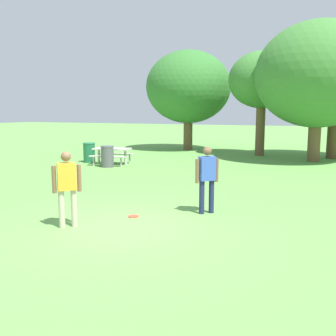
{
  "coord_description": "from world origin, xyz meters",
  "views": [
    {
      "loc": [
        4.1,
        -6.81,
        2.48
      ],
      "look_at": [
        0.13,
        2.22,
        1.0
      ],
      "focal_mm": 40.67,
      "sensor_mm": 36.0,
      "label": 1
    }
  ],
  "objects_px": {
    "picnic_table_near": "(112,153)",
    "trash_can_further_along": "(89,152)",
    "tree_tall_left": "(188,87)",
    "frisbee": "(133,216)",
    "trash_can_beside_table": "(107,156)",
    "tree_far_right": "(318,75)",
    "person_catcher": "(67,184)",
    "person_thrower": "(207,175)",
    "tree_broad_center": "(262,81)"
  },
  "relations": [
    {
      "from": "person_thrower",
      "to": "tree_far_right",
      "type": "height_order",
      "value": "tree_far_right"
    },
    {
      "from": "person_thrower",
      "to": "tree_broad_center",
      "type": "height_order",
      "value": "tree_broad_center"
    },
    {
      "from": "trash_can_beside_table",
      "to": "tree_far_right",
      "type": "height_order",
      "value": "tree_far_right"
    },
    {
      "from": "picnic_table_near",
      "to": "trash_can_further_along",
      "type": "distance_m",
      "value": 1.48
    },
    {
      "from": "picnic_table_near",
      "to": "tree_tall_left",
      "type": "xyz_separation_m",
      "value": [
        0.78,
        7.95,
        3.41
      ]
    },
    {
      "from": "person_catcher",
      "to": "frisbee",
      "type": "height_order",
      "value": "person_catcher"
    },
    {
      "from": "tree_broad_center",
      "to": "trash_can_further_along",
      "type": "bearing_deg",
      "value": -138.23
    },
    {
      "from": "person_thrower",
      "to": "trash_can_further_along",
      "type": "relative_size",
      "value": 1.71
    },
    {
      "from": "picnic_table_near",
      "to": "tree_broad_center",
      "type": "bearing_deg",
      "value": 49.42
    },
    {
      "from": "frisbee",
      "to": "trash_can_further_along",
      "type": "xyz_separation_m",
      "value": [
        -6.68,
        7.67,
        0.47
      ]
    },
    {
      "from": "frisbee",
      "to": "tree_broad_center",
      "type": "bearing_deg",
      "value": 88.36
    },
    {
      "from": "trash_can_further_along",
      "to": "tree_broad_center",
      "type": "relative_size",
      "value": 0.17
    },
    {
      "from": "trash_can_beside_table",
      "to": "tree_far_right",
      "type": "distance_m",
      "value": 10.75
    },
    {
      "from": "frisbee",
      "to": "trash_can_beside_table",
      "type": "xyz_separation_m",
      "value": [
        -4.99,
        6.67,
        0.47
      ]
    },
    {
      "from": "trash_can_further_along",
      "to": "person_thrower",
      "type": "bearing_deg",
      "value": -39.25
    },
    {
      "from": "person_thrower",
      "to": "tree_far_right",
      "type": "bearing_deg",
      "value": 80.74
    },
    {
      "from": "frisbee",
      "to": "tree_tall_left",
      "type": "distance_m",
      "value": 16.49
    },
    {
      "from": "tree_far_right",
      "to": "trash_can_beside_table",
      "type": "bearing_deg",
      "value": -145.59
    },
    {
      "from": "person_thrower",
      "to": "frisbee",
      "type": "height_order",
      "value": "person_thrower"
    },
    {
      "from": "picnic_table_near",
      "to": "tree_tall_left",
      "type": "relative_size",
      "value": 0.31
    },
    {
      "from": "person_thrower",
      "to": "frisbee",
      "type": "relative_size",
      "value": 6.31
    },
    {
      "from": "picnic_table_near",
      "to": "person_thrower",
      "type": "bearing_deg",
      "value": -43.75
    },
    {
      "from": "frisbee",
      "to": "trash_can_further_along",
      "type": "distance_m",
      "value": 10.18
    },
    {
      "from": "frisbee",
      "to": "picnic_table_near",
      "type": "distance_m",
      "value": 9.1
    },
    {
      "from": "picnic_table_near",
      "to": "trash_can_further_along",
      "type": "xyz_separation_m",
      "value": [
        -1.45,
        0.24,
        -0.08
      ]
    },
    {
      "from": "tree_tall_left",
      "to": "picnic_table_near",
      "type": "bearing_deg",
      "value": -95.59
    },
    {
      "from": "trash_can_beside_table",
      "to": "tree_tall_left",
      "type": "height_order",
      "value": "tree_tall_left"
    },
    {
      "from": "trash_can_further_along",
      "to": "tree_tall_left",
      "type": "bearing_deg",
      "value": 73.86
    },
    {
      "from": "person_catcher",
      "to": "tree_tall_left",
      "type": "height_order",
      "value": "tree_tall_left"
    },
    {
      "from": "tree_tall_left",
      "to": "tree_broad_center",
      "type": "xyz_separation_m",
      "value": [
        4.85,
        -1.38,
        0.17
      ]
    },
    {
      "from": "person_catcher",
      "to": "frisbee",
      "type": "distance_m",
      "value": 1.81
    },
    {
      "from": "person_thrower",
      "to": "tree_tall_left",
      "type": "bearing_deg",
      "value": 112.42
    },
    {
      "from": "trash_can_beside_table",
      "to": "tree_far_right",
      "type": "relative_size",
      "value": 0.14
    },
    {
      "from": "person_thrower",
      "to": "frisbee",
      "type": "distance_m",
      "value": 2.02
    },
    {
      "from": "person_catcher",
      "to": "tree_broad_center",
      "type": "xyz_separation_m",
      "value": [
        1.3,
        15.26,
        3.19
      ]
    },
    {
      "from": "tree_tall_left",
      "to": "tree_far_right",
      "type": "distance_m",
      "value": 8.34
    },
    {
      "from": "picnic_table_near",
      "to": "tree_tall_left",
      "type": "distance_m",
      "value": 8.68
    },
    {
      "from": "frisbee",
      "to": "tree_broad_center",
      "type": "xyz_separation_m",
      "value": [
        0.4,
        13.99,
        4.12
      ]
    },
    {
      "from": "person_thrower",
      "to": "trash_can_further_along",
      "type": "bearing_deg",
      "value": 140.75
    },
    {
      "from": "trash_can_beside_table",
      "to": "tree_broad_center",
      "type": "bearing_deg",
      "value": 53.65
    },
    {
      "from": "picnic_table_near",
      "to": "trash_can_beside_table",
      "type": "distance_m",
      "value": 0.8
    },
    {
      "from": "person_catcher",
      "to": "frisbee",
      "type": "xyz_separation_m",
      "value": [
        0.89,
        1.27,
        -0.93
      ]
    },
    {
      "from": "frisbee",
      "to": "tree_far_right",
      "type": "relative_size",
      "value": 0.04
    },
    {
      "from": "frisbee",
      "to": "picnic_table_near",
      "type": "relative_size",
      "value": 0.14
    },
    {
      "from": "tree_tall_left",
      "to": "trash_can_further_along",
      "type": "bearing_deg",
      "value": -106.14
    },
    {
      "from": "trash_can_beside_table",
      "to": "trash_can_further_along",
      "type": "distance_m",
      "value": 1.96
    },
    {
      "from": "tree_broad_center",
      "to": "person_catcher",
      "type": "bearing_deg",
      "value": -94.85
    },
    {
      "from": "person_thrower",
      "to": "trash_can_beside_table",
      "type": "distance_m",
      "value": 8.61
    },
    {
      "from": "tree_tall_left",
      "to": "tree_broad_center",
      "type": "height_order",
      "value": "tree_tall_left"
    },
    {
      "from": "person_thrower",
      "to": "person_catcher",
      "type": "xyz_separation_m",
      "value": [
        -2.38,
        -2.27,
        0.0
      ]
    }
  ]
}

